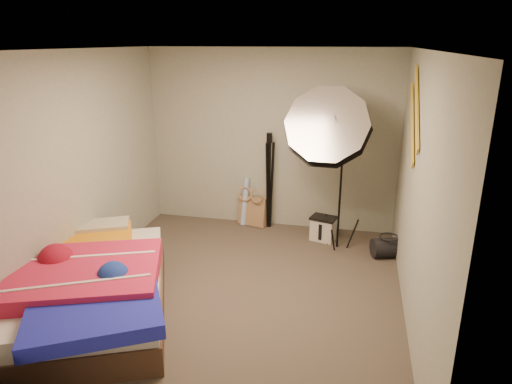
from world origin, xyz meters
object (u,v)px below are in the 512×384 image
(tote_bag, at_px, (253,211))
(bed, at_px, (86,287))
(photo_umbrella, at_px, (328,129))
(wrapping_roll, at_px, (245,202))
(camera_case, at_px, (323,229))
(camera_tripod, at_px, (269,174))
(duffel_bag, at_px, (388,248))

(tote_bag, relative_size, bed, 0.17)
(photo_umbrella, bearing_deg, tote_bag, 149.59)
(wrapping_roll, distance_m, camera_case, 1.23)
(wrapping_roll, bearing_deg, camera_tripod, -4.71)
(camera_case, distance_m, duffel_bag, 0.90)
(bed, xyz_separation_m, photo_umbrella, (2.11, 2.01, 1.27))
(tote_bag, xyz_separation_m, duffel_bag, (1.89, -0.66, -0.09))
(tote_bag, xyz_separation_m, wrapping_roll, (-0.12, 0.00, 0.14))
(photo_umbrella, height_order, camera_tripod, photo_umbrella)
(duffel_bag, height_order, camera_tripod, camera_tripod)
(tote_bag, bearing_deg, camera_tripod, 8.65)
(wrapping_roll, relative_size, duffel_bag, 1.73)
(wrapping_roll, distance_m, photo_umbrella, 1.82)
(bed, bearing_deg, camera_case, 47.65)
(wrapping_roll, relative_size, camera_tripod, 0.50)
(tote_bag, distance_m, wrapping_roll, 0.18)
(photo_umbrella, bearing_deg, camera_case, 92.61)
(duffel_bag, bearing_deg, camera_case, 140.15)
(tote_bag, bearing_deg, duffel_bag, -3.45)
(tote_bag, distance_m, duffel_bag, 2.00)
(duffel_bag, distance_m, camera_tripod, 1.88)
(bed, bearing_deg, camera_tripod, 63.56)
(wrapping_roll, bearing_deg, tote_bag, 0.00)
(wrapping_roll, xyz_separation_m, photo_umbrella, (1.18, -0.62, 1.23))
(tote_bag, distance_m, bed, 2.83)
(wrapping_roll, height_order, duffel_bag, wrapping_roll)
(tote_bag, relative_size, camera_case, 1.38)
(wrapping_roll, bearing_deg, camera_case, -15.52)
(photo_umbrella, bearing_deg, wrapping_roll, 152.24)
(tote_bag, distance_m, camera_case, 1.10)
(duffel_bag, distance_m, photo_umbrella, 1.67)
(tote_bag, height_order, duffel_bag, tote_bag)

